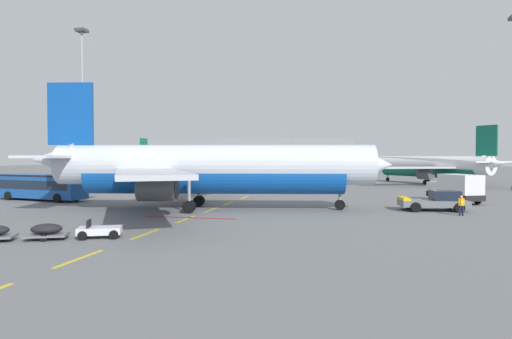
# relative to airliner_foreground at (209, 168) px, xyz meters

# --- Properties ---
(ground) EXTENTS (400.00, 400.00, 0.00)m
(ground) POSITION_rel_airliner_foreground_xyz_m (22.30, 12.14, -3.95)
(ground) COLOR slate
(apron_paint_markings) EXTENTS (8.00, 95.09, 0.01)m
(apron_paint_markings) POSITION_rel_airliner_foreground_xyz_m (0.30, 9.27, -3.95)
(apron_paint_markings) COLOR yellow
(apron_paint_markings) RESTS_ON ground
(airliner_foreground) EXTENTS (34.71, 34.06, 12.20)m
(airliner_foreground) POSITION_rel_airliner_foreground_xyz_m (0.00, 0.00, 0.00)
(airliner_foreground) COLOR silver
(airliner_foreground) RESTS_ON ground
(pushback_tug) EXTENTS (6.29, 3.75, 2.08)m
(pushback_tug) POSITION_rel_airliner_foreground_xyz_m (21.07, 3.85, -3.05)
(pushback_tug) COLOR slate
(pushback_tug) RESTS_ON ground
(airliner_mid_left) EXTENTS (23.46, 25.28, 10.18)m
(airliner_mid_left) POSITION_rel_airliner_foreground_xyz_m (27.16, 46.60, -0.65)
(airliner_mid_left) COLOR white
(airliner_mid_left) RESTS_ON ground
(airliner_far_center) EXTENTS (28.01, 28.15, 9.88)m
(airliner_far_center) POSITION_rel_airliner_foreground_xyz_m (-39.93, 77.21, -0.75)
(airliner_far_center) COLOR silver
(airliner_far_center) RESTS_ON ground
(apron_shuttle_bus) EXTENTS (12.31, 4.78, 3.00)m
(apron_shuttle_bus) POSITION_rel_airliner_foreground_xyz_m (-22.04, 4.28, -2.20)
(apron_shuttle_bus) COLOR #194C99
(apron_shuttle_bus) RESTS_ON ground
(catering_truck) EXTENTS (5.08, 7.37, 3.14)m
(catering_truck) POSITION_rel_airliner_foreground_xyz_m (24.51, 12.03, -2.30)
(catering_truck) COLOR black
(catering_truck) RESTS_ON ground
(fuel_service_truck) EXTENTS (6.64, 6.66, 3.14)m
(fuel_service_truck) POSITION_rel_airliner_foreground_xyz_m (-26.76, 18.83, -2.30)
(fuel_service_truck) COLOR black
(fuel_service_truck) RESTS_ON ground
(baggage_train) EXTENTS (8.46, 4.82, 1.14)m
(baggage_train) POSITION_rel_airliner_foreground_xyz_m (-4.70, -16.81, -3.42)
(baggage_train) COLOR silver
(baggage_train) RESTS_ON ground
(ground_crew_worker) EXTENTS (0.57, 0.52, 1.73)m
(ground_crew_worker) POSITION_rel_airliner_foreground_xyz_m (22.60, 0.49, -2.96)
(ground_crew_worker) COLOR #191E38
(ground_crew_worker) RESTS_ON ground
(apron_light_mast_near) EXTENTS (1.80, 1.80, 27.55)m
(apron_light_mast_near) POSITION_rel_airliner_foreground_xyz_m (-33.49, 29.59, 12.97)
(apron_light_mast_near) COLOR slate
(apron_light_mast_near) RESTS_ON ground
(terminal_satellite) EXTENTS (73.41, 26.80, 12.76)m
(terminal_satellite) POSITION_rel_airliner_foreground_xyz_m (-23.09, 120.39, 1.65)
(terminal_satellite) COLOR gray
(terminal_satellite) RESTS_ON ground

